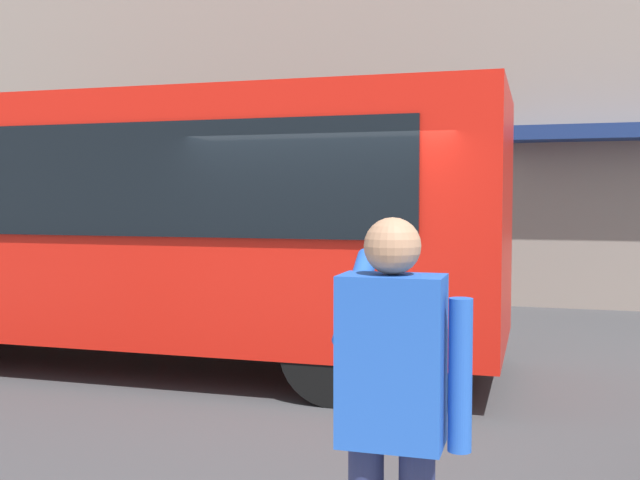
{
  "coord_description": "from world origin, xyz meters",
  "views": [
    {
      "loc": [
        -1.93,
        7.14,
        1.92
      ],
      "look_at": [
        0.39,
        -0.78,
        1.45
      ],
      "focal_mm": 41.84,
      "sensor_mm": 36.0,
      "label": 1
    }
  ],
  "objects": [
    {
      "name": "red_bus",
      "position": [
        2.88,
        -0.55,
        1.68
      ],
      "size": [
        9.05,
        2.54,
        3.08
      ],
      "color": "red",
      "rests_on": "ground_plane"
    },
    {
      "name": "pedestrian_photographer",
      "position": [
        -1.41,
        4.34,
        1.14
      ],
      "size": [
        0.53,
        0.52,
        1.7
      ],
      "color": "#1E2347",
      "rests_on": "sidewalk_curb"
    },
    {
      "name": "ground_plane",
      "position": [
        0.0,
        0.0,
        0.0
      ],
      "size": [
        60.0,
        60.0,
        0.0
      ],
      "primitive_type": "plane",
      "color": "#38383A"
    }
  ]
}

